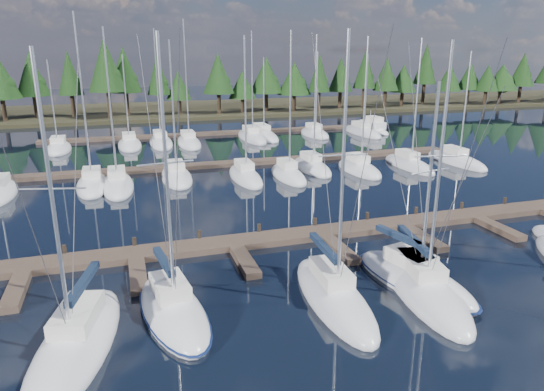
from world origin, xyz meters
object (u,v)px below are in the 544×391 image
object	(u,v)px
front_sailboat_1	(173,310)
front_sailboat_2	(333,296)
front_sailboat_0	(77,343)
front_sailboat_3	(423,287)
main_dock	(324,236)
front_sailboat_4	(414,279)
motor_yacht_right	(373,129)

from	to	relation	value
front_sailboat_1	front_sailboat_2	xyz separation A→B (m)	(7.73, -0.99, 0.00)
front_sailboat_0	front_sailboat_2	xyz separation A→B (m)	(11.85, 0.48, 0.01)
front_sailboat_0	front_sailboat_3	bearing A→B (deg)	-0.23
main_dock	front_sailboat_2	bearing A→B (deg)	-110.31
front_sailboat_1	front_sailboat_3	xyz separation A→B (m)	(12.48, -1.53, -0.01)
front_sailboat_2	front_sailboat_1	bearing A→B (deg)	172.72
main_dock	front_sailboat_0	world-z (taller)	front_sailboat_0
front_sailboat_1	front_sailboat_3	distance (m)	12.57
front_sailboat_0	front_sailboat_4	xyz separation A→B (m)	(16.72, 0.93, -0.01)
front_sailboat_1	front_sailboat_2	bearing A→B (deg)	-7.28
main_dock	front_sailboat_0	bearing A→B (deg)	-150.80
front_sailboat_0	front_sailboat_3	distance (m)	16.60
main_dock	motor_yacht_right	distance (m)	45.10
main_dock	front_sailboat_4	distance (m)	7.57
main_dock	front_sailboat_0	xyz separation A→B (m)	(-14.72, -8.23, 0.08)
front_sailboat_3	front_sailboat_4	world-z (taller)	front_sailboat_3
main_dock	front_sailboat_1	world-z (taller)	front_sailboat_1
front_sailboat_1	motor_yacht_right	bearing A→B (deg)	51.99
main_dock	front_sailboat_3	bearing A→B (deg)	-77.25
front_sailboat_2	front_sailboat_3	world-z (taller)	front_sailboat_2
main_dock	front_sailboat_4	bearing A→B (deg)	-74.68
front_sailboat_3	motor_yacht_right	xyz separation A→B (m)	(22.48, 46.25, 0.16)
main_dock	motor_yacht_right	bearing A→B (deg)	57.32
front_sailboat_1	front_sailboat_4	xyz separation A→B (m)	(12.60, -0.54, -0.02)
main_dock	front_sailboat_0	distance (m)	16.86
front_sailboat_1	front_sailboat_4	size ratio (longest dim) A/B	1.18
front_sailboat_1	front_sailboat_2	distance (m)	7.80
front_sailboat_0	front_sailboat_1	bearing A→B (deg)	19.60
main_dock	front_sailboat_4	xyz separation A→B (m)	(2.00, -7.30, 0.07)
front_sailboat_4	front_sailboat_2	bearing A→B (deg)	-174.71
front_sailboat_0	front_sailboat_3	size ratio (longest dim) A/B	0.98
front_sailboat_3	motor_yacht_right	distance (m)	51.42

